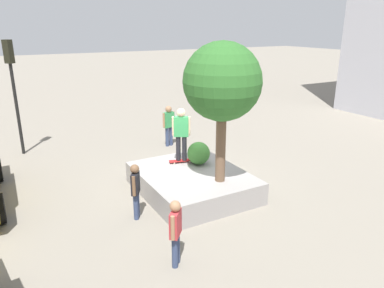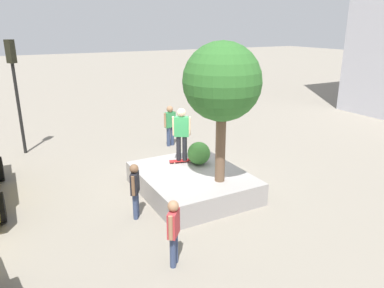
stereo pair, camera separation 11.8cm
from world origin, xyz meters
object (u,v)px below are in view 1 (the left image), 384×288
plaza_tree (222,83)px  traffic_light_corner (13,78)px  bystander_watching (176,229)px  passerby_with_bag (136,188)px  skateboard (181,161)px  planter_ledge (192,182)px  skateboarder (181,131)px  pedestrian_crossing (169,123)px

plaza_tree → traffic_light_corner: 8.63m
bystander_watching → passerby_with_bag: passerby_with_bag is taller
plaza_tree → skateboard: plaza_tree is taller
skateboard → passerby_with_bag: (-1.54, 2.15, 0.16)m
skateboard → planter_ledge: bearing=173.1°
skateboard → bystander_watching: bearing=150.8°
skateboarder → bystander_watching: bearing=150.8°
planter_ledge → skateboarder: 1.66m
planter_ledge → skateboard: bearing=-6.9°
pedestrian_crossing → bystander_watching: bearing=155.3°
skateboard → traffic_light_corner: (5.50, 4.27, 2.29)m
skateboarder → passerby_with_bag: size_ratio=1.13×
traffic_light_corner → bystander_watching: bearing=-167.2°
planter_ledge → traffic_light_corner: (6.39, 4.16, 2.68)m
skateboard → plaza_tree: bearing=-170.8°
plaza_tree → skateboard: size_ratio=4.69×
plaza_tree → skateboarder: (1.81, 0.29, -1.73)m
traffic_light_corner → bystander_watching: traffic_light_corner is taller
planter_ledge → passerby_with_bag: bearing=107.6°
traffic_light_corner → passerby_with_bag: (-7.04, -2.12, -2.13)m
planter_ledge → skateboard: (0.90, -0.11, 0.39)m
skateboard → bystander_watching: size_ratio=0.55×
plaza_tree → bystander_watching: size_ratio=2.56×
plaza_tree → bystander_watching: 4.09m
skateboard → bystander_watching: (-3.85, 2.15, 0.16)m
planter_ledge → bystander_watching: bystander_watching is taller
skateboard → bystander_watching: bystander_watching is taller
skateboarder → skateboard: bearing=90.0°
planter_ledge → passerby_with_bag: 2.21m
planter_ledge → plaza_tree: plaza_tree is taller
traffic_light_corner → plaza_tree: bearing=-148.0°
plaza_tree → passerby_with_bag: (0.27, 2.45, -2.58)m
skateboarder → traffic_light_corner: 7.08m
planter_ledge → pedestrian_crossing: 4.70m
skateboard → traffic_light_corner: 7.33m
pedestrian_crossing → skateboarder: bearing=160.5°
planter_ledge → pedestrian_crossing: pedestrian_crossing is taller
passerby_with_bag → pedestrian_crossing: bearing=-33.8°
plaza_tree → pedestrian_crossing: bearing=-10.2°
plaza_tree → pedestrian_crossing: (5.37, -0.96, -2.46)m
planter_ledge → bystander_watching: bearing=145.4°
pedestrian_crossing → plaza_tree: bearing=169.8°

